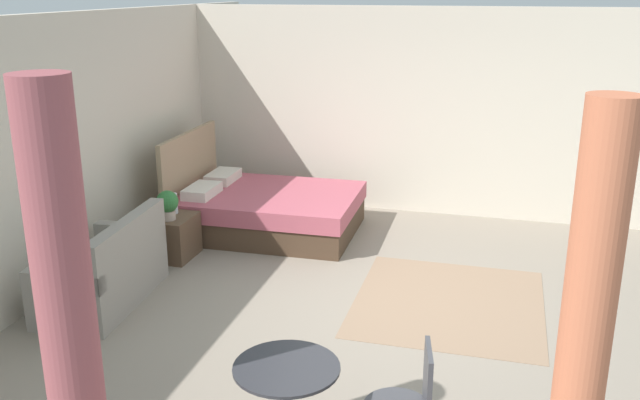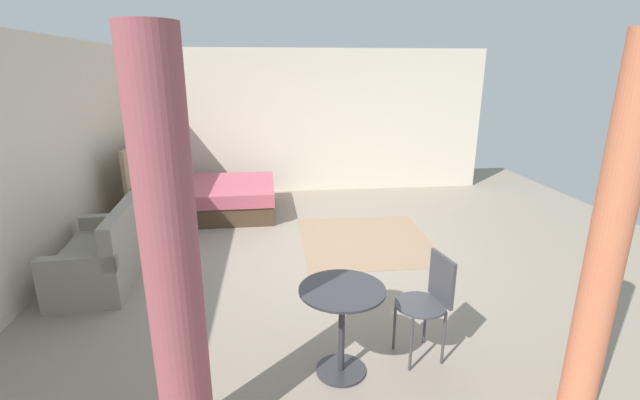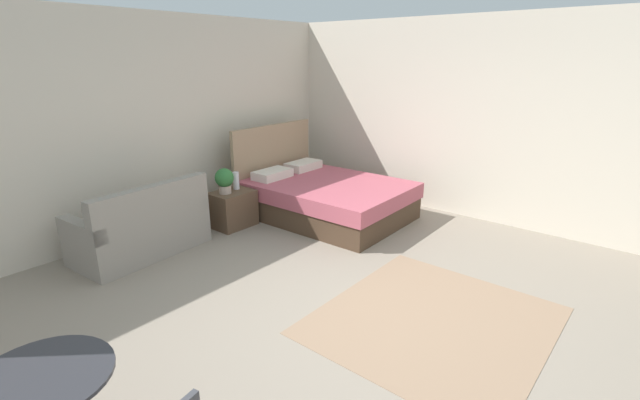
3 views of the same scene
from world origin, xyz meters
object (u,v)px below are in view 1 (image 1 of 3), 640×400
(couch, at_px, (106,274))
(potted_plant, at_px, (167,204))
(balcony_table, at_px, (287,398))
(cafe_chair_near_window, at_px, (411,399))
(nightstand, at_px, (175,237))
(vase, at_px, (174,203))
(bed, at_px, (264,209))

(couch, distance_m, potted_plant, 1.20)
(balcony_table, height_order, cafe_chair_near_window, cafe_chair_near_window)
(couch, distance_m, nightstand, 1.24)
(vase, distance_m, cafe_chair_near_window, 4.39)
(bed, bearing_deg, nightstand, 148.06)
(bed, bearing_deg, vase, 143.26)
(couch, bearing_deg, vase, -2.47)
(couch, bearing_deg, balcony_table, -127.23)
(bed, bearing_deg, cafe_chair_near_window, -149.29)
(nightstand, height_order, potted_plant, potted_plant)
(potted_plant, bearing_deg, balcony_table, -141.89)
(vase, height_order, balcony_table, balcony_table)
(bed, distance_m, cafe_chair_near_window, 4.72)
(nightstand, bearing_deg, bed, -31.94)
(balcony_table, distance_m, cafe_chair_near_window, 0.76)
(potted_plant, xyz_separation_m, balcony_table, (-2.99, -2.35, -0.15))
(cafe_chair_near_window, bearing_deg, couch, 61.75)
(bed, distance_m, nightstand, 1.29)
(bed, height_order, cafe_chair_near_window, bed)
(couch, xyz_separation_m, balcony_table, (-1.85, -2.44, 0.22))
(bed, bearing_deg, potted_plant, 149.95)
(potted_plant, height_order, vase, potted_plant)
(vase, bearing_deg, nightstand, -159.29)
(nightstand, bearing_deg, vase, 20.71)
(nightstand, relative_size, cafe_chair_near_window, 0.61)
(cafe_chair_near_window, bearing_deg, vase, 45.57)
(couch, bearing_deg, potted_plant, -4.79)
(bed, xyz_separation_m, couch, (-2.33, 0.79, 0.00))
(potted_plant, distance_m, vase, 0.23)
(couch, xyz_separation_m, vase, (1.36, -0.06, 0.31))
(nightstand, xyz_separation_m, cafe_chair_near_window, (-2.95, -3.09, 0.31))
(nightstand, relative_size, potted_plant, 1.65)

